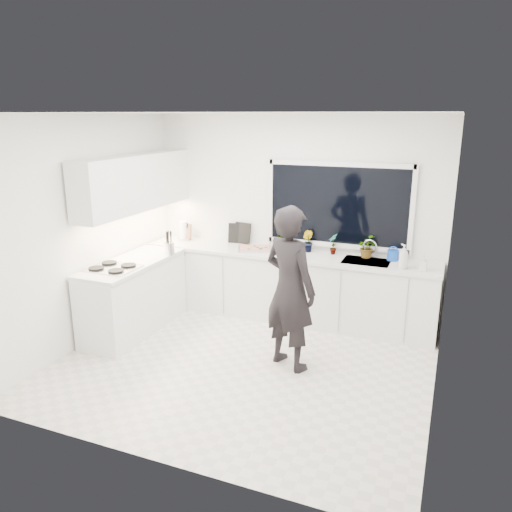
% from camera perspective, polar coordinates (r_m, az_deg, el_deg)
% --- Properties ---
extents(floor, '(4.00, 3.50, 0.02)m').
position_cam_1_polar(floor, '(5.70, -1.41, -12.34)').
color(floor, beige).
rests_on(floor, ground).
extents(wall_back, '(4.00, 0.02, 2.70)m').
position_cam_1_polar(wall_back, '(6.81, 4.41, 4.52)').
color(wall_back, white).
rests_on(wall_back, ground).
extents(wall_left, '(0.02, 3.50, 2.70)m').
position_cam_1_polar(wall_left, '(6.25, -18.68, 2.71)').
color(wall_left, white).
rests_on(wall_left, ground).
extents(wall_right, '(0.02, 3.50, 2.70)m').
position_cam_1_polar(wall_right, '(4.79, 21.11, -1.39)').
color(wall_right, white).
rests_on(wall_right, ground).
extents(ceiling, '(4.00, 3.50, 0.02)m').
position_cam_1_polar(ceiling, '(5.02, -1.63, 16.16)').
color(ceiling, white).
rests_on(ceiling, wall_back).
extents(window, '(1.80, 0.02, 1.00)m').
position_cam_1_polar(window, '(6.58, 9.36, 5.74)').
color(window, black).
rests_on(window, wall_back).
extents(base_cabinets_back, '(3.92, 0.58, 0.88)m').
position_cam_1_polar(base_cabinets_back, '(6.76, 3.45, -3.54)').
color(base_cabinets_back, white).
rests_on(base_cabinets_back, floor).
extents(base_cabinets_left, '(0.58, 1.60, 0.88)m').
position_cam_1_polar(base_cabinets_left, '(6.57, -13.74, -4.59)').
color(base_cabinets_left, white).
rests_on(base_cabinets_left, floor).
extents(countertop_back, '(3.94, 0.62, 0.04)m').
position_cam_1_polar(countertop_back, '(6.61, 3.48, 0.19)').
color(countertop_back, silver).
rests_on(countertop_back, base_cabinets_back).
extents(countertop_left, '(0.62, 1.60, 0.04)m').
position_cam_1_polar(countertop_left, '(6.42, -14.01, -0.74)').
color(countertop_left, silver).
rests_on(countertop_left, base_cabinets_left).
extents(upper_cabinets, '(0.34, 2.10, 0.70)m').
position_cam_1_polar(upper_cabinets, '(6.58, -13.64, 8.14)').
color(upper_cabinets, white).
rests_on(upper_cabinets, wall_left).
extents(sink, '(0.58, 0.42, 0.14)m').
position_cam_1_polar(sink, '(6.39, 12.46, -1.00)').
color(sink, silver).
rests_on(sink, countertop_back).
extents(faucet, '(0.03, 0.03, 0.22)m').
position_cam_1_polar(faucet, '(6.54, 12.85, 0.81)').
color(faucet, silver).
rests_on(faucet, countertop_back).
extents(stovetop, '(0.56, 0.48, 0.03)m').
position_cam_1_polar(stovetop, '(6.16, -16.07, -1.27)').
color(stovetop, black).
rests_on(stovetop, countertop_left).
extents(person, '(0.78, 0.66, 1.80)m').
position_cam_1_polar(person, '(5.33, 3.89, -3.72)').
color(person, black).
rests_on(person, floor).
extents(pizza_tray, '(0.54, 0.48, 0.03)m').
position_cam_1_polar(pizza_tray, '(6.74, -0.15, 0.82)').
color(pizza_tray, '#B6B6BB').
rests_on(pizza_tray, countertop_back).
extents(pizza, '(0.49, 0.43, 0.01)m').
position_cam_1_polar(pizza, '(6.73, -0.15, 0.96)').
color(pizza, red).
rests_on(pizza, pizza_tray).
extents(watering_can, '(0.18, 0.18, 0.13)m').
position_cam_1_polar(watering_can, '(6.48, 15.37, 0.08)').
color(watering_can, blue).
rests_on(watering_can, countertop_back).
extents(paper_towel_roll, '(0.14, 0.14, 0.26)m').
position_cam_1_polar(paper_towel_roll, '(7.33, -8.31, 2.82)').
color(paper_towel_roll, white).
rests_on(paper_towel_roll, countertop_back).
extents(knife_block, '(0.15, 0.13, 0.22)m').
position_cam_1_polar(knife_block, '(7.35, -7.96, 2.72)').
color(knife_block, '#A07D4A').
rests_on(knife_block, countertop_back).
extents(utensil_crock, '(0.13, 0.13, 0.16)m').
position_cam_1_polar(utensil_crock, '(6.61, -9.86, 0.86)').
color(utensil_crock, silver).
rests_on(utensil_crock, countertop_left).
extents(picture_frame_large, '(0.22, 0.05, 0.28)m').
position_cam_1_polar(picture_frame_large, '(7.10, -2.32, 2.63)').
color(picture_frame_large, black).
rests_on(picture_frame_large, countertop_back).
extents(picture_frame_small, '(0.25, 0.05, 0.30)m').
position_cam_1_polar(picture_frame_small, '(7.05, -1.54, 2.64)').
color(picture_frame_small, black).
rests_on(picture_frame_small, countertop_back).
extents(herb_plants, '(1.41, 0.32, 0.30)m').
position_cam_1_polar(herb_plants, '(6.59, 8.40, 1.45)').
color(herb_plants, '#26662D').
rests_on(herb_plants, countertop_back).
extents(soap_bottles, '(0.35, 0.16, 0.29)m').
position_cam_1_polar(soap_bottles, '(6.14, 17.05, -0.25)').
color(soap_bottles, '#D8BF66').
rests_on(soap_bottles, countertop_back).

